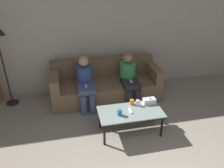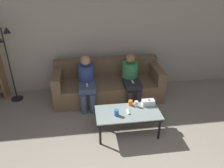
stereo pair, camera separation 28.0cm
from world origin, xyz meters
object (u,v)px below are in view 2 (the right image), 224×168
at_px(cup_near_left, 130,103).
at_px(tissue_box, 148,102).
at_px(standing_lamp, 9,58).
at_px(seated_person_left_end, 87,80).
at_px(couch, 108,84).
at_px(cup_far_center, 136,104).
at_px(seated_person_mid_left, 131,77).
at_px(cup_near_right, 116,113).
at_px(game_remote, 128,112).
at_px(coffee_table, 128,114).

relative_size(cup_near_left, tissue_box, 0.43).
bearing_deg(standing_lamp, seated_person_left_end, -13.84).
bearing_deg(couch, tissue_box, -62.71).
xyz_separation_m(couch, cup_far_center, (0.36, -1.16, 0.19)).
distance_m(tissue_box, seated_person_mid_left, 0.92).
relative_size(cup_near_right, standing_lamp, 0.07).
xyz_separation_m(cup_near_left, seated_person_left_end, (-0.74, 0.87, 0.08)).
relative_size(cup_near_right, tissue_box, 0.50).
bearing_deg(game_remote, coffee_table, -97.13).
bearing_deg(cup_far_center, tissue_box, 4.93).
xyz_separation_m(couch, seated_person_left_end, (-0.47, -0.23, 0.26)).
relative_size(cup_far_center, tissue_box, 0.48).
bearing_deg(tissue_box, coffee_table, -157.05).
relative_size(cup_near_left, seated_person_mid_left, 0.09).
bearing_deg(cup_near_left, cup_near_right, -137.13).
xyz_separation_m(coffee_table, cup_far_center, (0.18, 0.15, 0.10)).
bearing_deg(cup_far_center, cup_near_right, -150.42).
relative_size(couch, seated_person_left_end, 2.22).
xyz_separation_m(cup_near_right, seated_person_left_end, (-0.45, 1.15, 0.07)).
bearing_deg(game_remote, seated_person_left_end, 121.36).
distance_m(couch, seated_person_mid_left, 0.58).
xyz_separation_m(cup_far_center, standing_lamp, (-2.40, 1.31, 0.50)).
height_order(tissue_box, game_remote, tissue_box).
relative_size(cup_near_right, seated_person_mid_left, 0.10).
bearing_deg(seated_person_mid_left, cup_near_left, -102.61).
height_order(tissue_box, seated_person_mid_left, seated_person_mid_left).
bearing_deg(game_remote, couch, 98.17).
xyz_separation_m(couch, seated_person_mid_left, (0.47, -0.23, 0.26)).
bearing_deg(standing_lamp, cup_far_center, -28.74).
bearing_deg(cup_near_right, tissue_box, 21.33).
bearing_deg(tissue_box, cup_near_right, -158.67).
distance_m(standing_lamp, seated_person_left_end, 1.66).
distance_m(cup_far_center, seated_person_mid_left, 0.94).
relative_size(cup_near_left, standing_lamp, 0.06).
height_order(game_remote, seated_person_mid_left, seated_person_mid_left).
bearing_deg(tissue_box, seated_person_left_end, 139.35).
relative_size(couch, cup_far_center, 22.11).
bearing_deg(standing_lamp, seated_person_mid_left, -8.69).
height_order(coffee_table, tissue_box, tissue_box).
bearing_deg(couch, cup_near_left, -76.15).
xyz_separation_m(cup_near_right, game_remote, (0.21, 0.07, -0.04)).
distance_m(coffee_table, game_remote, 0.05).
height_order(coffee_table, game_remote, game_remote).
relative_size(standing_lamp, seated_person_left_end, 1.54).
height_order(coffee_table, seated_person_left_end, seated_person_left_end).
bearing_deg(game_remote, seated_person_mid_left, 75.44).
distance_m(cup_near_left, tissue_box, 0.32).
distance_m(cup_near_left, seated_person_mid_left, 0.90).
bearing_deg(coffee_table, tissue_box, 22.95).
relative_size(seated_person_left_end, seated_person_mid_left, 1.00).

